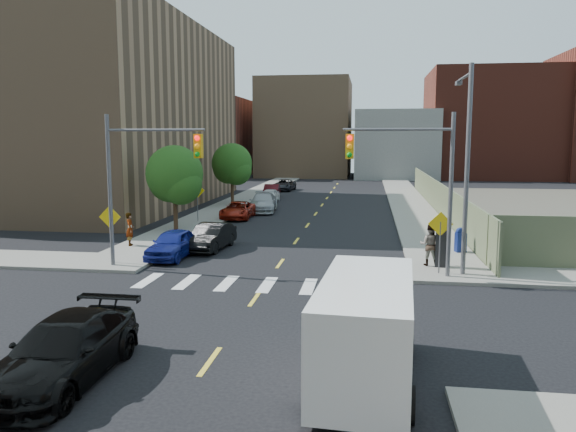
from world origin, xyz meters
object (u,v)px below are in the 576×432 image
(parked_car_black, at_px, (211,237))
(parked_car_maroon, at_px, (271,191))
(payphone, at_px, (442,247))
(black_sedan, at_px, (64,351))
(cargo_van, at_px, (366,326))
(parked_car_white, at_px, (270,195))
(pedestrian_east, at_px, (430,245))
(parked_car_silver, at_px, (263,203))
(parked_car_blue, at_px, (173,244))
(mailbox, at_px, (461,240))
(parked_car_red, at_px, (238,210))
(parked_car_grey, at_px, (284,185))
(pedestrian_west, at_px, (130,229))

(parked_car_black, height_order, parked_car_maroon, parked_car_black)
(payphone, bearing_deg, black_sedan, -120.38)
(parked_car_black, distance_m, cargo_van, 17.40)
(parked_car_white, bearing_deg, pedestrian_east, -62.75)
(parked_car_maroon, relative_size, black_sedan, 0.79)
(black_sedan, bearing_deg, parked_car_silver, 92.23)
(parked_car_blue, distance_m, parked_car_silver, 18.18)
(mailbox, bearing_deg, black_sedan, -141.89)
(parked_car_red, bearing_deg, cargo_van, -70.92)
(black_sedan, relative_size, mailbox, 4.21)
(parked_car_black, distance_m, black_sedan, 16.50)
(parked_car_grey, bearing_deg, parked_car_maroon, -85.76)
(parked_car_blue, height_order, cargo_van, cargo_van)
(parked_car_white, height_order, pedestrian_west, pedestrian_west)
(parked_car_black, height_order, parked_car_white, parked_car_black)
(pedestrian_west, bearing_deg, payphone, -120.04)
(parked_car_maroon, bearing_deg, pedestrian_west, -101.22)
(parked_car_red, bearing_deg, parked_car_black, -84.25)
(pedestrian_east, bearing_deg, mailbox, -105.96)
(parked_car_blue, height_order, parked_car_white, parked_car_blue)
(parked_car_silver, xyz_separation_m, pedestrian_east, (11.30, -18.69, 0.36))
(parked_car_maroon, xyz_separation_m, pedestrian_east, (12.44, -29.17, 0.43))
(mailbox, xyz_separation_m, payphone, (-1.39, -3.59, 0.32))
(parked_car_maroon, bearing_deg, parked_car_silver, -88.20)
(parked_car_grey, distance_m, cargo_van, 50.71)
(parked_car_red, distance_m, cargo_van, 28.67)
(mailbox, bearing_deg, parked_car_grey, 96.30)
(parked_car_grey, distance_m, pedestrian_west, 34.88)
(parked_car_white, bearing_deg, black_sedan, -85.16)
(parked_car_maroon, xyz_separation_m, parked_car_grey, (0.00, 8.22, -0.04))
(parked_car_blue, distance_m, black_sedan, 14.33)
(black_sedan, xyz_separation_m, pedestrian_east, (10.14, 13.60, 0.35))
(parked_car_white, relative_size, cargo_van, 0.64)
(parked_car_silver, distance_m, payphone, 22.26)
(parked_car_silver, xyz_separation_m, cargo_van, (8.50, -31.08, 0.60))
(payphone, bearing_deg, pedestrian_east, 168.77)
(parked_car_blue, relative_size, mailbox, 3.33)
(parked_car_blue, xyz_separation_m, parked_car_grey, (0.00, 36.84, -0.07))
(parked_car_maroon, bearing_deg, mailbox, -65.29)
(parked_car_silver, distance_m, parked_car_white, 6.95)
(cargo_van, xyz_separation_m, pedestrian_west, (-12.81, 15.05, -0.30))
(black_sedan, height_order, mailbox, black_sedan)
(cargo_van, height_order, payphone, cargo_van)
(parked_car_white, bearing_deg, parked_car_silver, -82.08)
(parked_car_black, bearing_deg, parked_car_red, 101.54)
(payphone, bearing_deg, mailbox, 76.83)
(payphone, bearing_deg, cargo_van, -97.13)
(mailbox, bearing_deg, parked_car_maroon, 102.52)
(parked_car_red, xyz_separation_m, mailbox, (14.35, -11.18, 0.13))
(parked_car_blue, xyz_separation_m, parked_car_red, (0.00, 14.05, -0.08))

